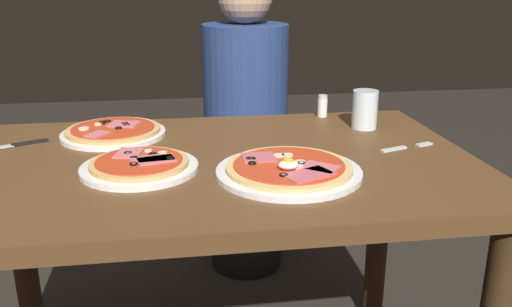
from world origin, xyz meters
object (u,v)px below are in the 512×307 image
at_px(pizza_across_left, 140,165).
at_px(salt_shaker, 322,106).
at_px(diner_person, 246,134).
at_px(water_glass_near, 365,112).
at_px(pizza_across_right, 113,132).
at_px(fork, 403,148).
at_px(knife, 14,145).
at_px(dining_table, 214,203).
at_px(pizza_foreground, 289,170).

relative_size(pizza_across_left, salt_shaker, 3.91).
bearing_deg(diner_person, salt_shaker, 113.37).
relative_size(pizza_across_left, water_glass_near, 2.42).
relative_size(pizza_across_right, fork, 1.81).
bearing_deg(salt_shaker, knife, -167.98).
bearing_deg(water_glass_near, dining_table, -155.07).
relative_size(pizza_foreground, salt_shaker, 4.77).
height_order(pizza_across_right, salt_shaker, salt_shaker).
bearing_deg(salt_shaker, fork, -71.50).
xyz_separation_m(pizza_across_right, salt_shaker, (0.62, 0.13, 0.02)).
height_order(pizza_foreground, fork, pizza_foreground).
xyz_separation_m(pizza_across_right, diner_person, (0.43, 0.55, -0.19)).
xyz_separation_m(water_glass_near, knife, (-0.94, -0.04, -0.04)).
bearing_deg(diner_person, pizza_across_right, 52.00).
relative_size(knife, salt_shaker, 2.75).
bearing_deg(pizza_foreground, salt_shaker, 67.12).
bearing_deg(dining_table, pizza_across_right, 138.24).
bearing_deg(knife, diner_person, 42.09).
distance_m(water_glass_near, knife, 0.94).
xyz_separation_m(fork, knife, (-0.97, 0.17, 0.00)).
xyz_separation_m(pizza_foreground, knife, (-0.65, 0.30, -0.01)).
bearing_deg(dining_table, diner_person, 77.13).
bearing_deg(diner_person, fork, 111.22).
xyz_separation_m(water_glass_near, salt_shaker, (-0.08, 0.15, -0.01)).
distance_m(fork, salt_shaker, 0.37).
height_order(water_glass_near, diner_person, diner_person).
height_order(pizza_across_left, salt_shaker, salt_shaker).
height_order(dining_table, fork, fork).
xyz_separation_m(dining_table, fork, (0.48, 0.00, 0.12)).
xyz_separation_m(pizza_foreground, fork, (0.32, 0.14, -0.01)).
bearing_deg(water_glass_near, diner_person, 115.06).
relative_size(dining_table, knife, 6.79).
xyz_separation_m(pizza_across_left, fork, (0.65, 0.06, -0.01)).
bearing_deg(fork, pizza_foreground, -156.67).
distance_m(pizza_foreground, knife, 0.72).
xyz_separation_m(pizza_across_left, water_glass_near, (0.61, 0.26, 0.03)).
xyz_separation_m(pizza_across_left, salt_shaker, (0.53, 0.41, 0.02)).
bearing_deg(dining_table, pizza_across_left, -160.87).
bearing_deg(salt_shaker, diner_person, 113.37).
distance_m(pizza_across_left, water_glass_near, 0.67).
bearing_deg(water_glass_near, pizza_across_right, 178.41).
relative_size(dining_table, pizza_across_right, 4.49).
distance_m(pizza_across_left, knife, 0.40).
relative_size(knife, diner_person, 0.16).
bearing_deg(pizza_across_right, salt_shaker, 11.58).
bearing_deg(knife, pizza_across_left, -34.72).
height_order(dining_table, diner_person, diner_person).
bearing_deg(pizza_foreground, fork, 23.33).
xyz_separation_m(pizza_across_left, diner_person, (0.35, 0.84, -0.19)).
relative_size(pizza_foreground, pizza_across_right, 1.15).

